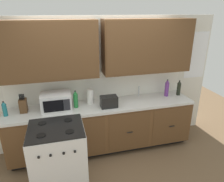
{
  "coord_description": "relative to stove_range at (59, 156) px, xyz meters",
  "views": [
    {
      "loc": [
        -0.67,
        -2.91,
        2.44
      ],
      "look_at": [
        0.16,
        0.27,
        1.15
      ],
      "focal_mm": 33.42,
      "sensor_mm": 36.0,
      "label": 1
    }
  ],
  "objects": [
    {
      "name": "ground_plane",
      "position": [
        0.8,
        0.33,
        -0.47
      ],
      "size": [
        8.02,
        8.02,
        0.0
      ],
      "primitive_type": "plane",
      "color": "brown"
    },
    {
      "name": "wall_unit",
      "position": [
        0.8,
        0.83,
        1.15
      ],
      "size": [
        4.41,
        0.4,
        2.36
      ],
      "color": "silver",
      "rests_on": "ground_plane"
    },
    {
      "name": "counter_run",
      "position": [
        0.8,
        0.63,
        -0.01
      ],
      "size": [
        3.24,
        0.64,
        0.9
      ],
      "color": "black",
      "rests_on": "ground_plane"
    },
    {
      "name": "stove_range",
      "position": [
        0.0,
        0.0,
        0.0
      ],
      "size": [
        0.76,
        0.68,
        0.95
      ],
      "color": "white",
      "rests_on": "ground_plane"
    },
    {
      "name": "microwave",
      "position": [
        0.03,
        0.65,
        0.57
      ],
      "size": [
        0.48,
        0.37,
        0.28
      ],
      "color": "white",
      "rests_on": "counter_run"
    },
    {
      "name": "toaster",
      "position": [
        0.88,
        0.52,
        0.53
      ],
      "size": [
        0.28,
        0.18,
        0.19
      ],
      "color": "black",
      "rests_on": "counter_run"
    },
    {
      "name": "knife_block",
      "position": [
        -0.49,
        0.69,
        0.55
      ],
      "size": [
        0.11,
        0.14,
        0.31
      ],
      "color": "#52361E",
      "rests_on": "counter_run"
    },
    {
      "name": "sink_faucet",
      "position": [
        1.54,
        0.84,
        0.53
      ],
      "size": [
        0.02,
        0.02,
        0.2
      ],
      "primitive_type": "cylinder",
      "color": "#B2B5BA",
      "rests_on": "counter_run"
    },
    {
      "name": "paper_towel_roll",
      "position": [
        0.6,
        0.75,
        0.56
      ],
      "size": [
        0.12,
        0.12,
        0.26
      ],
      "primitive_type": "cylinder",
      "color": "white",
      "rests_on": "counter_run"
    },
    {
      "name": "bottle_teal",
      "position": [
        -0.74,
        0.61,
        0.55
      ],
      "size": [
        0.07,
        0.07,
        0.24
      ],
      "color": "#1E707A",
      "rests_on": "counter_run"
    },
    {
      "name": "bottle_dark",
      "position": [
        2.3,
        0.7,
        0.58
      ],
      "size": [
        0.07,
        0.07,
        0.29
      ],
      "color": "black",
      "rests_on": "counter_run"
    },
    {
      "name": "bottle_violet",
      "position": [
        2.05,
        0.72,
        0.59
      ],
      "size": [
        0.08,
        0.08,
        0.32
      ],
      "color": "#663384",
      "rests_on": "counter_run"
    },
    {
      "name": "bottle_green",
      "position": [
        0.34,
        0.65,
        0.58
      ],
      "size": [
        0.07,
        0.07,
        0.3
      ],
      "color": "#237A38",
      "rests_on": "counter_run"
    }
  ]
}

